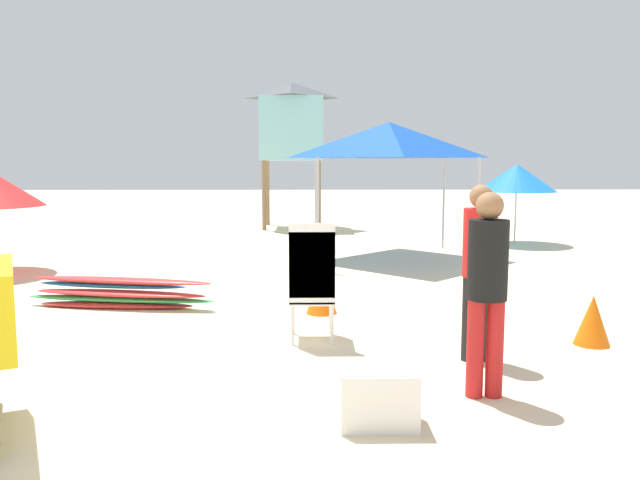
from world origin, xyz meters
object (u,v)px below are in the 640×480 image
at_px(lifeguard_tower, 292,122).
at_px(lifeguard_near_left, 479,261).
at_px(lifeguard_near_center, 487,281).
at_px(cooler_box, 378,397).
at_px(traffic_cone_far, 322,291).
at_px(surfboard_pile, 118,292).
at_px(popup_canopy, 389,140).
at_px(beach_umbrella_left, 517,178).
at_px(stacked_plastic_chairs, 312,273).
at_px(traffic_cone_near, 593,320).

bearing_deg(lifeguard_tower, lifeguard_near_left, -80.57).
relative_size(lifeguard_near_center, cooler_box, 2.99).
xyz_separation_m(lifeguard_near_center, traffic_cone_far, (-1.27, 2.89, -0.68)).
bearing_deg(traffic_cone_far, cooler_box, -84.34).
bearing_deg(surfboard_pile, lifeguard_near_center, -39.49).
distance_m(lifeguard_near_center, popup_canopy, 7.69).
height_order(lifeguard_near_left, beach_umbrella_left, beach_umbrella_left).
distance_m(stacked_plastic_chairs, cooler_box, 2.27).
xyz_separation_m(surfboard_pile, lifeguard_near_center, (3.97, -3.27, 0.76)).
bearing_deg(surfboard_pile, lifeguard_near_left, -29.17).
bearing_deg(stacked_plastic_chairs, surfboard_pile, 147.09).
distance_m(stacked_plastic_chairs, traffic_cone_near, 2.99).
relative_size(surfboard_pile, traffic_cone_far, 4.59).
bearing_deg(lifeguard_near_center, lifeguard_near_left, 78.45).
distance_m(surfboard_pile, traffic_cone_far, 2.72).
xyz_separation_m(stacked_plastic_chairs, traffic_cone_near, (2.95, -0.16, -0.48)).
distance_m(lifeguard_near_left, lifeguard_near_center, 0.97).
bearing_deg(traffic_cone_far, stacked_plastic_chairs, -95.71).
bearing_deg(stacked_plastic_chairs, beach_umbrella_left, 59.14).
bearing_deg(lifeguard_tower, lifeguard_near_center, -82.00).
bearing_deg(popup_canopy, lifeguard_tower, 108.74).
xyz_separation_m(popup_canopy, beach_umbrella_left, (3.30, 2.18, -0.80)).
xyz_separation_m(lifeguard_near_left, beach_umbrella_left, (3.26, 8.79, 0.58)).
distance_m(lifeguard_tower, traffic_cone_near, 13.04).
bearing_deg(cooler_box, surfboard_pile, 128.48).
bearing_deg(lifeguard_tower, stacked_plastic_chairs, -87.52).
height_order(popup_canopy, traffic_cone_far, popup_canopy).
bearing_deg(surfboard_pile, popup_canopy, 46.15).
distance_m(traffic_cone_near, traffic_cone_far, 3.17).
bearing_deg(lifeguard_near_left, cooler_box, -126.86).
distance_m(lifeguard_tower, traffic_cone_far, 11.18).
bearing_deg(lifeguard_near_left, lifeguard_tower, 99.43).
relative_size(lifeguard_near_left, popup_canopy, 0.59).
xyz_separation_m(surfboard_pile, traffic_cone_far, (2.69, -0.38, 0.08)).
xyz_separation_m(traffic_cone_near, cooler_box, (-2.48, -2.00, -0.06)).
xyz_separation_m(lifeguard_near_center, lifeguard_tower, (-1.92, 13.68, 2.15)).
xyz_separation_m(stacked_plastic_chairs, lifeguard_near_center, (1.40, -1.61, 0.22)).
height_order(traffic_cone_near, traffic_cone_far, traffic_cone_far).
relative_size(stacked_plastic_chairs, traffic_cone_far, 2.29).
bearing_deg(cooler_box, beach_umbrella_left, 66.90).
bearing_deg(lifeguard_near_center, traffic_cone_near, 43.00).
distance_m(traffic_cone_near, cooler_box, 3.18).
distance_m(popup_canopy, lifeguard_tower, 6.51).
distance_m(traffic_cone_far, cooler_box, 3.46).
height_order(stacked_plastic_chairs, traffic_cone_far, stacked_plastic_chairs).
height_order(surfboard_pile, popup_canopy, popup_canopy).
relative_size(stacked_plastic_chairs, surfboard_pile, 0.50).
height_order(lifeguard_near_left, cooler_box, lifeguard_near_left).
relative_size(lifeguard_near_left, lifeguard_near_center, 1.01).
bearing_deg(lifeguard_near_center, traffic_cone_far, 113.73).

